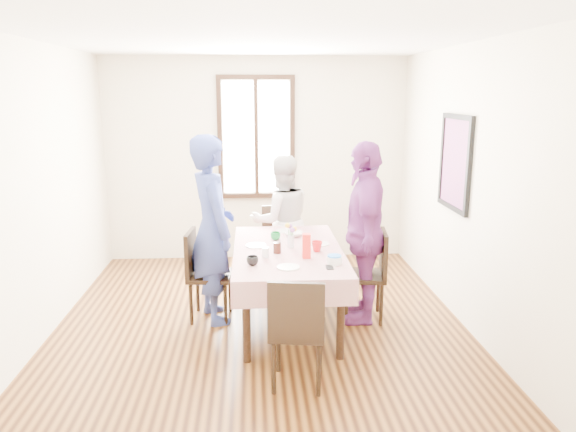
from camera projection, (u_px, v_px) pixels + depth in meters
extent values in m
plane|color=black|center=(261.00, 324.00, 5.34)|extent=(4.50, 4.50, 0.00)
plane|color=beige|center=(257.00, 160.00, 7.22)|extent=(4.00, 0.00, 4.00)
plane|color=beige|center=(467.00, 187.00, 5.17)|extent=(0.00, 4.50, 4.50)
cube|color=black|center=(256.00, 138.00, 7.13)|extent=(1.02, 0.06, 1.62)
cube|color=white|center=(256.00, 138.00, 7.14)|extent=(0.90, 0.02, 1.50)
cube|color=red|center=(455.00, 163.00, 5.41)|extent=(0.04, 0.76, 0.96)
cube|color=black|center=(288.00, 286.00, 5.30)|extent=(0.92, 1.69, 0.75)
cube|color=#620010|center=(288.00, 249.00, 5.22)|extent=(1.04, 1.81, 0.01)
cube|color=black|center=(210.00, 275.00, 5.39)|extent=(0.46, 0.46, 0.91)
cube|color=black|center=(364.00, 275.00, 5.39)|extent=(0.47, 0.47, 0.91)
cube|color=black|center=(281.00, 246.00, 6.41)|extent=(0.45, 0.45, 0.91)
cube|color=black|center=(298.00, 330.00, 4.16)|extent=(0.48, 0.48, 0.91)
imported|color=navy|center=(211.00, 229.00, 5.28)|extent=(0.65, 0.79, 1.86)
imported|color=beige|center=(281.00, 221.00, 6.32)|extent=(0.84, 0.71, 1.54)
imported|color=#772F78|center=(363.00, 232.00, 5.29)|extent=(0.60, 1.11, 1.80)
imported|color=black|center=(252.00, 261.00, 4.72)|extent=(0.10, 0.10, 0.08)
imported|color=red|center=(317.00, 246.00, 5.12)|extent=(0.13, 0.13, 0.10)
imported|color=#0C7226|center=(276.00, 236.00, 5.52)|extent=(0.14, 0.14, 0.08)
imported|color=white|center=(294.00, 234.00, 5.66)|extent=(0.19, 0.19, 0.05)
cube|color=red|center=(306.00, 246.00, 4.91)|extent=(0.07, 0.07, 0.23)
cylinder|color=white|center=(334.00, 260.00, 4.75)|extent=(0.14, 0.14, 0.07)
cylinder|color=black|center=(277.00, 248.00, 5.06)|extent=(0.07, 0.07, 0.10)
cylinder|color=silver|center=(265.00, 252.00, 4.94)|extent=(0.06, 0.06, 0.09)
cube|color=black|center=(329.00, 267.00, 4.66)|extent=(0.06, 0.12, 0.01)
cylinder|color=silver|center=(291.00, 241.00, 5.25)|extent=(0.06, 0.06, 0.12)
cylinder|color=white|center=(256.00, 245.00, 5.31)|extent=(0.20, 0.20, 0.01)
cylinder|color=white|center=(319.00, 244.00, 5.36)|extent=(0.20, 0.20, 0.01)
cylinder|color=white|center=(285.00, 231.00, 5.87)|extent=(0.20, 0.20, 0.01)
cylinder|color=white|center=(288.00, 267.00, 4.65)|extent=(0.20, 0.20, 0.01)
cylinder|color=blue|center=(334.00, 256.00, 4.74)|extent=(0.12, 0.12, 0.01)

